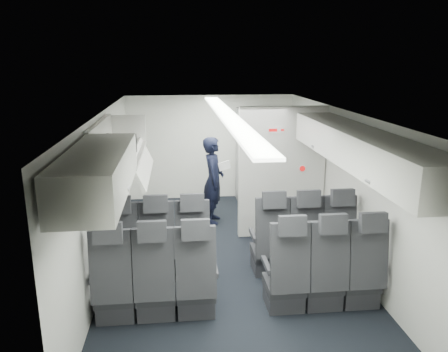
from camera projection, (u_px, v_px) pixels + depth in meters
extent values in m
cube|color=black|center=(227.00, 258.00, 6.46)|extent=(3.40, 6.00, 0.01)
cube|color=white|center=(227.00, 112.00, 5.90)|extent=(3.40, 6.00, 0.01)
cube|color=silver|center=(211.00, 147.00, 9.06)|extent=(3.40, 0.01, 2.15)
cube|color=silver|center=(273.00, 301.00, 3.30)|extent=(3.40, 0.01, 2.15)
cube|color=silver|center=(104.00, 192.00, 6.00)|extent=(0.01, 6.00, 2.15)
cube|color=silver|center=(343.00, 185.00, 6.36)|extent=(0.01, 6.00, 2.15)
cube|color=white|center=(227.00, 115.00, 5.91)|extent=(0.25, 5.52, 0.03)
cube|color=#27272A|center=(125.00, 259.00, 5.81)|extent=(0.44, 0.46, 0.12)
cube|color=#2D2D33|center=(126.00, 270.00, 5.85)|extent=(0.42, 0.42, 0.22)
cube|color=#27272A|center=(121.00, 234.00, 5.48)|extent=(0.44, 0.20, 0.80)
cube|color=#27272A|center=(118.00, 205.00, 5.33)|extent=(0.30, 0.12, 0.23)
cube|color=#2D2D33|center=(106.00, 241.00, 5.68)|extent=(0.05, 0.40, 0.06)
cube|color=#2D2D33|center=(141.00, 240.00, 5.73)|extent=(0.05, 0.40, 0.06)
cube|color=#27272A|center=(159.00, 258.00, 5.85)|extent=(0.44, 0.46, 0.12)
cube|color=#2D2D33|center=(160.00, 268.00, 5.89)|extent=(0.42, 0.42, 0.22)
cube|color=#27272A|center=(157.00, 233.00, 5.53)|extent=(0.44, 0.20, 0.80)
cube|color=#27272A|center=(156.00, 204.00, 5.37)|extent=(0.30, 0.12, 0.23)
cube|color=#2D2D33|center=(141.00, 240.00, 5.73)|extent=(0.05, 0.40, 0.06)
cube|color=#2D2D33|center=(175.00, 238.00, 5.77)|extent=(0.05, 0.40, 0.06)
cube|color=#27272A|center=(193.00, 256.00, 5.90)|extent=(0.44, 0.46, 0.12)
cube|color=#2D2D33|center=(193.00, 267.00, 5.94)|extent=(0.42, 0.42, 0.22)
cube|color=#27272A|center=(193.00, 231.00, 5.57)|extent=(0.44, 0.20, 0.80)
cube|color=#27272A|center=(192.00, 203.00, 5.42)|extent=(0.30, 0.12, 0.23)
cube|color=#2D2D33|center=(176.00, 238.00, 5.78)|extent=(0.05, 0.40, 0.06)
cube|color=#2D2D33|center=(209.00, 237.00, 5.82)|extent=(0.05, 0.40, 0.06)
cube|color=#27272A|center=(268.00, 252.00, 6.01)|extent=(0.44, 0.46, 0.12)
cube|color=#2D2D33|center=(268.00, 263.00, 6.05)|extent=(0.42, 0.42, 0.22)
cube|color=#27272A|center=(272.00, 228.00, 5.68)|extent=(0.44, 0.20, 0.80)
cube|color=#27272A|center=(274.00, 200.00, 5.53)|extent=(0.30, 0.12, 0.23)
cube|color=#2D2D33|center=(253.00, 235.00, 5.88)|extent=(0.05, 0.40, 0.06)
cube|color=#2D2D33|center=(285.00, 234.00, 5.93)|extent=(0.05, 0.40, 0.06)
cube|color=#27272A|center=(300.00, 251.00, 6.06)|extent=(0.44, 0.46, 0.12)
cube|color=#2D2D33|center=(299.00, 261.00, 6.10)|extent=(0.42, 0.42, 0.22)
cube|color=#27272A|center=(306.00, 226.00, 5.73)|extent=(0.44, 0.20, 0.80)
cube|color=#27272A|center=(309.00, 199.00, 5.58)|extent=(0.30, 0.12, 0.23)
cube|color=#2D2D33|center=(286.00, 234.00, 5.93)|extent=(0.05, 0.40, 0.06)
cube|color=#2D2D33|center=(317.00, 232.00, 5.98)|extent=(0.05, 0.40, 0.06)
cube|color=#27272A|center=(331.00, 249.00, 6.10)|extent=(0.44, 0.46, 0.12)
cube|color=#2D2D33|center=(331.00, 260.00, 6.14)|extent=(0.42, 0.42, 0.22)
cube|color=#27272A|center=(339.00, 225.00, 5.77)|extent=(0.44, 0.20, 0.80)
cube|color=#27272A|center=(343.00, 197.00, 5.62)|extent=(0.30, 0.12, 0.23)
cube|color=#2D2D33|center=(318.00, 232.00, 5.98)|extent=(0.05, 0.40, 0.06)
cube|color=#2D2D33|center=(349.00, 231.00, 6.02)|extent=(0.05, 0.40, 0.06)
cube|color=#27272A|center=(116.00, 294.00, 4.94)|extent=(0.44, 0.46, 0.12)
cube|color=#2D2D33|center=(117.00, 307.00, 4.98)|extent=(0.42, 0.42, 0.22)
cube|color=#27272A|center=(111.00, 267.00, 4.61)|extent=(0.44, 0.20, 0.80)
cube|color=#27272A|center=(108.00, 233.00, 4.46)|extent=(0.30, 0.12, 0.23)
cube|color=#2D2D33|center=(94.00, 274.00, 4.82)|extent=(0.05, 0.40, 0.06)
cube|color=#2D2D33|center=(134.00, 272.00, 4.86)|extent=(0.05, 0.40, 0.06)
cube|color=#27272A|center=(156.00, 292.00, 4.99)|extent=(0.44, 0.46, 0.12)
cube|color=#2D2D33|center=(157.00, 304.00, 5.03)|extent=(0.42, 0.42, 0.22)
cube|color=#27272A|center=(154.00, 265.00, 4.66)|extent=(0.44, 0.20, 0.80)
cube|color=#27272A|center=(152.00, 231.00, 4.51)|extent=(0.30, 0.12, 0.23)
cube|color=#2D2D33|center=(135.00, 272.00, 4.86)|extent=(0.05, 0.40, 0.06)
cube|color=#2D2D33|center=(175.00, 270.00, 4.91)|extent=(0.05, 0.40, 0.06)
cube|color=#27272A|center=(196.00, 290.00, 5.04)|extent=(0.44, 0.46, 0.12)
cube|color=#2D2D33|center=(196.00, 302.00, 5.08)|extent=(0.42, 0.42, 0.22)
cube|color=#27272A|center=(196.00, 263.00, 4.71)|extent=(0.44, 0.20, 0.80)
cube|color=#27272A|center=(195.00, 230.00, 4.56)|extent=(0.30, 0.12, 0.23)
cube|color=#2D2D33|center=(176.00, 270.00, 4.91)|extent=(0.05, 0.40, 0.06)
cube|color=#2D2D33|center=(215.00, 268.00, 4.96)|extent=(0.05, 0.40, 0.06)
cube|color=#27272A|center=(284.00, 285.00, 5.14)|extent=(0.44, 0.46, 0.12)
cube|color=#2D2D33|center=(283.00, 297.00, 5.19)|extent=(0.42, 0.42, 0.22)
cube|color=#27272A|center=(290.00, 258.00, 4.82)|extent=(0.44, 0.20, 0.80)
cube|color=#27272A|center=(293.00, 226.00, 4.67)|extent=(0.30, 0.12, 0.23)
cube|color=#2D2D33|center=(267.00, 265.00, 5.02)|extent=(0.05, 0.40, 0.06)
cube|color=#2D2D33|center=(304.00, 263.00, 5.07)|extent=(0.05, 0.40, 0.06)
cube|color=#27272A|center=(321.00, 283.00, 5.19)|extent=(0.44, 0.46, 0.12)
cube|color=#2D2D33|center=(320.00, 295.00, 5.23)|extent=(0.42, 0.42, 0.22)
cube|color=#27272A|center=(329.00, 256.00, 4.86)|extent=(0.44, 0.20, 0.80)
cube|color=#27272A|center=(333.00, 224.00, 4.71)|extent=(0.30, 0.12, 0.23)
cube|color=#2D2D33|center=(305.00, 263.00, 5.07)|extent=(0.05, 0.40, 0.06)
cube|color=#2D2D33|center=(341.00, 261.00, 5.11)|extent=(0.05, 0.40, 0.06)
cube|color=#27272A|center=(357.00, 281.00, 5.24)|extent=(0.44, 0.46, 0.12)
cube|color=#2D2D33|center=(356.00, 293.00, 5.28)|extent=(0.42, 0.42, 0.22)
cube|color=#27272A|center=(368.00, 254.00, 4.91)|extent=(0.44, 0.20, 0.80)
cube|color=#27272A|center=(373.00, 222.00, 4.76)|extent=(0.30, 0.12, 0.23)
cube|color=#2D2D33|center=(342.00, 261.00, 5.11)|extent=(0.05, 0.40, 0.06)
cube|color=#2D2D33|center=(378.00, 260.00, 5.16)|extent=(0.05, 0.40, 0.06)
cube|color=silver|center=(98.00, 172.00, 3.91)|extent=(0.52, 1.80, 0.40)
cylinder|color=slate|center=(127.00, 189.00, 3.98)|extent=(0.04, 0.10, 0.04)
cube|color=#9E9E93|center=(122.00, 154.00, 5.64)|extent=(0.52, 1.70, 0.04)
cube|color=silver|center=(100.00, 139.00, 5.56)|extent=(0.06, 1.70, 0.44)
cube|color=silver|center=(112.00, 152.00, 4.79)|extent=(0.52, 0.04, 0.40)
cube|color=silver|center=(128.00, 129.00, 6.39)|extent=(0.52, 0.04, 0.40)
cube|color=silver|center=(142.00, 162.00, 5.70)|extent=(0.21, 1.61, 0.38)
cube|color=silver|center=(395.00, 165.00, 4.20)|extent=(0.52, 1.80, 0.40)
cylinder|color=slate|center=(369.00, 181.00, 4.22)|extent=(0.04, 0.10, 0.04)
cube|color=silver|center=(332.00, 135.00, 5.88)|extent=(0.52, 1.70, 0.40)
cylinder|color=slate|center=(314.00, 147.00, 5.90)|extent=(0.04, 0.10, 0.04)
cube|color=silver|center=(282.00, 172.00, 7.05)|extent=(1.40, 0.12, 2.13)
cube|color=white|center=(276.00, 130.00, 6.78)|extent=(0.24, 0.01, 0.10)
cube|color=red|center=(273.00, 130.00, 6.77)|extent=(0.13, 0.01, 0.04)
cube|color=red|center=(282.00, 130.00, 6.78)|extent=(0.05, 0.01, 0.03)
cylinder|color=white|center=(302.00, 168.00, 7.00)|extent=(0.11, 0.01, 0.11)
cylinder|color=red|center=(302.00, 169.00, 6.99)|extent=(0.09, 0.01, 0.09)
cube|color=#939399|center=(258.00, 155.00, 8.92)|extent=(0.85, 0.50, 1.90)
cube|color=#3F3F42|center=(260.00, 180.00, 8.79)|extent=(0.80, 0.01, 0.02)
cube|color=#3F3F42|center=(260.00, 155.00, 8.66)|extent=(0.80, 0.01, 0.02)
cube|color=#3F3F42|center=(261.00, 130.00, 8.53)|extent=(0.80, 0.01, 0.02)
cube|color=silver|center=(122.00, 173.00, 7.53)|extent=(0.10, 0.92, 1.86)
cylinder|color=black|center=(124.00, 144.00, 7.41)|extent=(0.03, 0.22, 0.22)
cube|color=gold|center=(128.00, 166.00, 7.81)|extent=(0.02, 0.10, 0.75)
cylinder|color=white|center=(114.00, 163.00, 6.71)|extent=(0.01, 0.11, 0.11)
cylinder|color=red|center=(114.00, 163.00, 6.72)|extent=(0.01, 0.09, 0.09)
imported|color=black|center=(213.00, 180.00, 7.72)|extent=(0.45, 0.61, 1.55)
cube|color=black|center=(118.00, 145.00, 5.41)|extent=(0.44, 0.36, 0.23)
cube|color=white|center=(224.00, 166.00, 7.62)|extent=(0.20, 0.04, 0.14)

